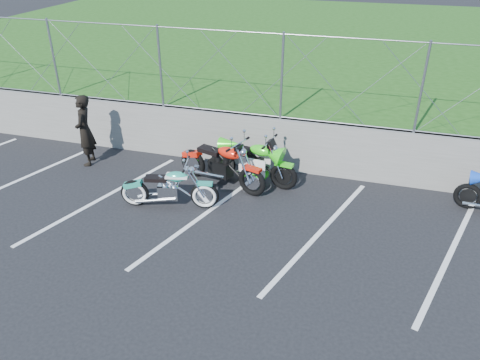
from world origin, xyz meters
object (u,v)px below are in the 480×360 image
(sportbike_green, at_px, (254,164))
(cruiser_turquoise, at_px, (170,190))
(naked_orange, at_px, (223,166))
(person_standing, at_px, (85,130))

(sportbike_green, bearing_deg, cruiser_turquoise, -123.79)
(cruiser_turquoise, bearing_deg, naked_orange, 45.06)
(naked_orange, distance_m, sportbike_green, 0.73)
(cruiser_turquoise, distance_m, naked_orange, 1.42)
(sportbike_green, distance_m, person_standing, 4.28)
(sportbike_green, relative_size, person_standing, 1.22)
(cruiser_turquoise, bearing_deg, person_standing, 142.35)
(naked_orange, bearing_deg, cruiser_turquoise, -105.24)
(cruiser_turquoise, bearing_deg, sportbike_green, 35.14)
(person_standing, bearing_deg, cruiser_turquoise, 46.19)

